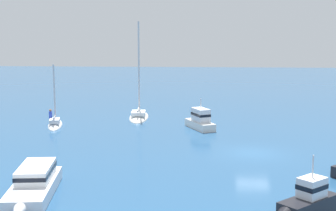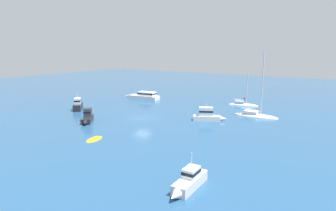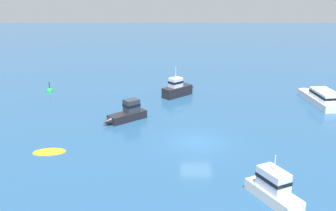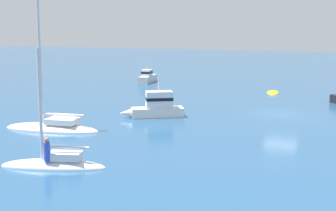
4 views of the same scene
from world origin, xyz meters
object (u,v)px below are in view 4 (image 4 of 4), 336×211
sailboat (54,164)px  launch (156,107)px  tender (273,93)px  ketch (52,127)px  powerboat (148,77)px

sailboat → launch: bearing=-104.7°
tender → ketch: ketch is taller
powerboat → ketch: (26.24, 2.84, -0.40)m
launch → ketch: 8.21m
tender → sailboat: bearing=-22.9°
ketch → sailboat: bearing=117.9°
ketch → sailboat: 8.96m
launch → sailboat: sailboat is taller
launch → sailboat: (14.06, -0.49, -0.64)m
tender → sailboat: sailboat is taller
powerboat → sailboat: bearing=-170.1°
tender → ketch: 24.93m
powerboat → ketch: size_ratio=0.46×
launch → sailboat: bearing=61.4°
launch → tender: 16.94m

